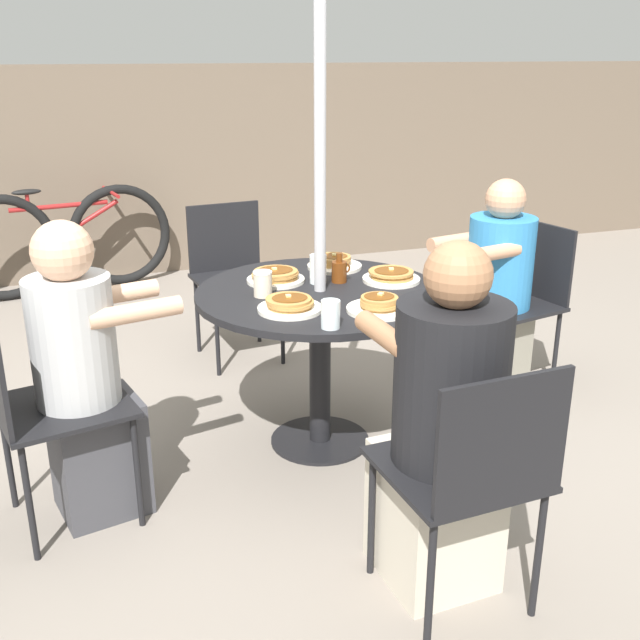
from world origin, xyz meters
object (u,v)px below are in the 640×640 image
(patio_chair_south, at_px, (518,294))
(pancake_plate_e, at_px, (334,263))
(patio_table, at_px, (320,316))
(diner_north, at_px, (85,383))
(diner_east, at_px, (443,436))
(pancake_plate_a, at_px, (276,276))
(diner_south, at_px, (493,300))
(patio_chair_north, at_px, (38,400))
(drinking_glass_a, at_px, (318,269))
(pancake_plate_d, at_px, (290,305))
(bicycle, at_px, (64,240))
(patio_chair_east, at_px, (472,469))
(syrup_bottle, at_px, (339,271))
(drinking_glass_b, at_px, (331,314))
(pancake_plate_b, at_px, (391,276))
(patio_chair_west, at_px, (232,269))
(pancake_plate_c, at_px, (379,306))
(coffee_cup, at_px, (263,284))

(patio_chair_south, bearing_deg, pancake_plate_e, 74.30)
(patio_table, height_order, diner_north, diner_north)
(diner_east, xyz_separation_m, pancake_plate_a, (-0.20, 1.21, 0.21))
(diner_south, height_order, pancake_plate_a, diner_south)
(patio_chair_north, distance_m, diner_north, 0.17)
(pancake_plate_e, xyz_separation_m, drinking_glass_a, (-0.15, -0.20, 0.04))
(pancake_plate_d, xyz_separation_m, bicycle, (-0.81, 2.98, -0.36))
(patio_chair_east, relative_size, drinking_glass_a, 6.85)
(diner_south, bearing_deg, drinking_glass_a, 84.15)
(diner_east, relative_size, syrup_bottle, 8.97)
(patio_chair_north, distance_m, drinking_glass_b, 1.10)
(diner_south, bearing_deg, pancake_plate_b, 93.68)
(diner_east, bearing_deg, pancake_plate_a, 96.24)
(patio_chair_south, bearing_deg, patio_chair_east, 130.80)
(patio_chair_south, height_order, patio_chair_west, same)
(diner_south, xyz_separation_m, patio_chair_west, (-1.12, 0.98, 0.00))
(pancake_plate_e, bearing_deg, diner_east, -95.33)
(pancake_plate_b, bearing_deg, pancake_plate_a, 162.05)
(diner_north, height_order, patio_chair_south, diner_north)
(patio_table, bearing_deg, drinking_glass_b, -104.51)
(pancake_plate_c, bearing_deg, diner_south, 31.84)
(diner_north, relative_size, drinking_glass_b, 10.88)
(patio_chair_north, bearing_deg, diner_north, 90.00)
(diner_north, xyz_separation_m, patio_chair_south, (2.17, 0.46, -0.03))
(diner_south, relative_size, pancake_plate_b, 4.36)
(pancake_plate_a, bearing_deg, diner_south, 0.99)
(pancake_plate_a, distance_m, pancake_plate_d, 0.40)
(diner_east, bearing_deg, diner_north, 139.66)
(pancake_plate_c, distance_m, drinking_glass_b, 0.27)
(patio_table, xyz_separation_m, patio_chair_south, (1.17, 0.24, -0.10))
(patio_chair_north, bearing_deg, pancake_plate_d, 80.37)
(patio_chair_north, distance_m, patio_chair_west, 1.78)
(diner_north, distance_m, patio_chair_south, 2.22)
(diner_east, xyz_separation_m, drinking_glass_a, (-0.03, 1.13, 0.25))
(diner_east, xyz_separation_m, patio_chair_west, (-0.17, 2.21, -0.02))
(patio_chair_south, distance_m, pancake_plate_b, 0.88)
(syrup_bottle, bearing_deg, drinking_glass_a, 169.17)
(pancake_plate_b, height_order, pancake_plate_d, pancake_plate_d)
(patio_chair_east, bearing_deg, pancake_plate_e, 82.44)
(patio_chair_north, height_order, pancake_plate_b, patio_chair_north)
(patio_chair_north, bearing_deg, syrup_bottle, 92.62)
(patio_chair_north, bearing_deg, patio_chair_west, 131.57)
(pancake_plate_c, bearing_deg, patio_chair_east, -94.17)
(diner_east, distance_m, coffee_cup, 1.10)
(diner_south, relative_size, coffee_cup, 10.48)
(patio_chair_north, distance_m, pancake_plate_b, 1.56)
(patio_table, xyz_separation_m, pancake_plate_a, (-0.14, 0.19, 0.14))
(drinking_glass_b, bearing_deg, pancake_plate_a, 92.55)
(patio_chair_east, relative_size, diner_south, 0.78)
(patio_chair_north, xyz_separation_m, diner_south, (2.16, 0.46, -0.00))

